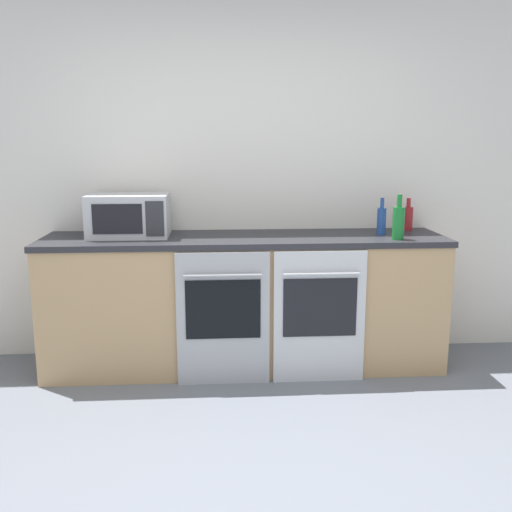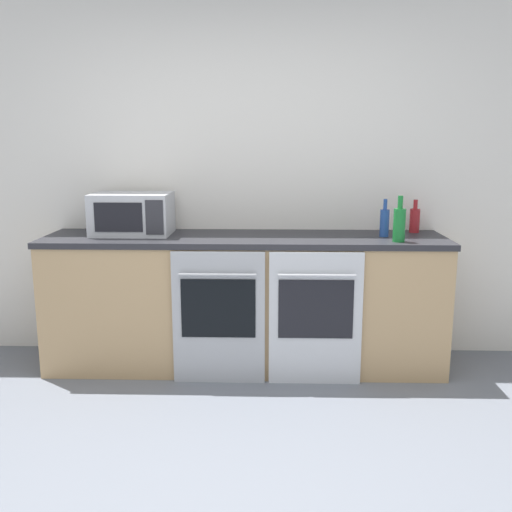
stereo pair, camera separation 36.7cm
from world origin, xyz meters
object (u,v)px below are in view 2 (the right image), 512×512
(oven_right, at_px, (315,318))
(microwave, at_px, (132,214))
(bottle_blue, at_px, (384,222))
(bottle_green, at_px, (399,224))
(bottle_red, at_px, (415,220))
(oven_left, at_px, (219,317))

(oven_right, bearing_deg, microwave, 162.96)
(bottle_blue, relative_size, bottle_green, 0.86)
(microwave, height_order, bottle_green, bottle_green)
(bottle_blue, relative_size, bottle_red, 1.10)
(oven_left, distance_m, microwave, 0.97)
(oven_left, relative_size, oven_right, 1.00)
(oven_right, bearing_deg, oven_left, 180.00)
(oven_left, bearing_deg, microwave, 148.54)
(oven_left, distance_m, bottle_red, 1.57)
(oven_left, height_order, bottle_blue, bottle_blue)
(bottle_green, bearing_deg, bottle_blue, 105.70)
(oven_right, height_order, bottle_red, bottle_red)
(microwave, bearing_deg, bottle_green, -8.06)
(oven_right, xyz_separation_m, bottle_green, (0.54, 0.13, 0.60))
(oven_left, distance_m, bottle_green, 1.32)
(oven_right, relative_size, bottle_blue, 3.44)
(oven_right, bearing_deg, bottle_red, 35.24)
(oven_right, distance_m, bottle_blue, 0.83)
(bottle_red, bearing_deg, oven_left, -159.17)
(bottle_blue, distance_m, bottle_green, 0.21)
(bottle_red, bearing_deg, microwave, -176.21)
(oven_left, xyz_separation_m, bottle_blue, (1.11, 0.33, 0.58))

